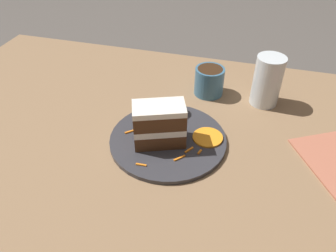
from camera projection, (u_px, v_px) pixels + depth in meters
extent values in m
plane|color=#4C4742|center=(146.00, 156.00, 0.76)|extent=(6.00, 6.00, 0.00)
cube|color=#846647|center=(146.00, 151.00, 0.75)|extent=(1.30, 0.92, 0.03)
cylinder|color=#333338|center=(168.00, 139.00, 0.75)|extent=(0.27, 0.27, 0.01)
cube|color=#4C2D19|center=(160.00, 135.00, 0.73)|extent=(0.13, 0.10, 0.03)
cube|color=white|center=(159.00, 127.00, 0.71)|extent=(0.13, 0.10, 0.02)
cube|color=#4C2D19|center=(159.00, 117.00, 0.70)|extent=(0.13, 0.10, 0.03)
cube|color=white|center=(159.00, 108.00, 0.68)|extent=(0.13, 0.10, 0.01)
ellipsoid|color=white|center=(174.00, 106.00, 0.81)|extent=(0.06, 0.05, 0.04)
cylinder|color=orange|center=(208.00, 137.00, 0.75)|extent=(0.07, 0.07, 0.00)
cube|color=orange|center=(200.00, 152.00, 0.71)|extent=(0.01, 0.01, 0.00)
cube|color=orange|center=(141.00, 165.00, 0.68)|extent=(0.02, 0.01, 0.00)
cube|color=orange|center=(130.00, 132.00, 0.76)|extent=(0.02, 0.02, 0.00)
cube|color=orange|center=(180.00, 158.00, 0.69)|extent=(0.02, 0.02, 0.00)
cube|color=orange|center=(189.00, 150.00, 0.71)|extent=(0.02, 0.02, 0.00)
cylinder|color=silver|center=(267.00, 81.00, 0.84)|extent=(0.07, 0.07, 0.13)
cylinder|color=silver|center=(264.00, 95.00, 0.86)|extent=(0.06, 0.06, 0.05)
cylinder|color=#386684|center=(209.00, 81.00, 0.89)|extent=(0.08, 0.08, 0.08)
cylinder|color=#382314|center=(210.00, 71.00, 0.87)|extent=(0.07, 0.07, 0.01)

